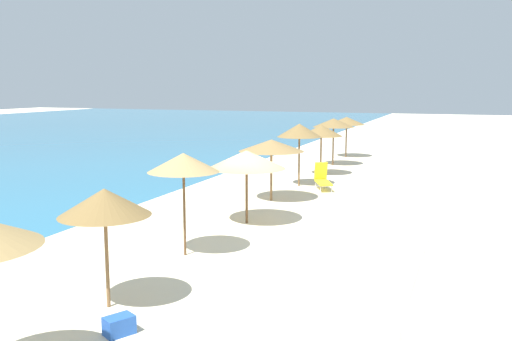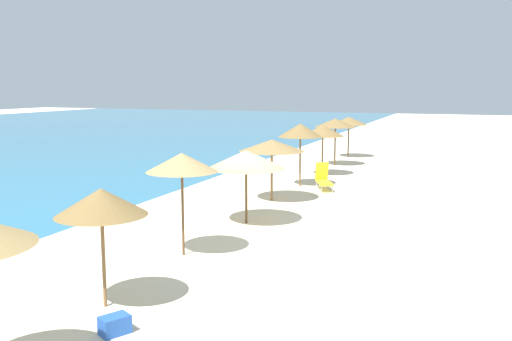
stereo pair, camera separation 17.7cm
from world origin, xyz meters
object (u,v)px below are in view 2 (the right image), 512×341
at_px(beach_umbrella_10, 349,121).
at_px(cooler_box, 115,325).
at_px(beach_umbrella_3, 101,202).
at_px(lounge_chair_2, 324,179).
at_px(beach_umbrella_5, 246,160).
at_px(beach_umbrella_7, 300,130).
at_px(beach_umbrella_6, 272,146).
at_px(beach_umbrella_4, 182,163).
at_px(beach_umbrella_9, 335,123).
at_px(beach_umbrella_8, 323,131).

height_order(beach_umbrella_10, cooler_box, beach_umbrella_10).
distance_m(beach_umbrella_3, lounge_chair_2, 15.18).
bearing_deg(beach_umbrella_5, lounge_chair_2, -7.17).
bearing_deg(beach_umbrella_7, cooler_box, -175.47).
relative_size(beach_umbrella_3, lounge_chair_2, 1.58).
height_order(beach_umbrella_6, cooler_box, beach_umbrella_6).
height_order(beach_umbrella_4, beach_umbrella_9, beach_umbrella_4).
bearing_deg(beach_umbrella_10, beach_umbrella_8, -177.92).
xyz_separation_m(beach_umbrella_4, beach_umbrella_5, (4.05, -0.25, -0.40)).
distance_m(beach_umbrella_5, lounge_chair_2, 7.38).
relative_size(beach_umbrella_4, beach_umbrella_5, 1.09).
bearing_deg(beach_umbrella_6, beach_umbrella_10, 0.11).
bearing_deg(beach_umbrella_8, beach_umbrella_3, -179.48).
height_order(beach_umbrella_4, beach_umbrella_10, beach_umbrella_4).
distance_m(beach_umbrella_4, beach_umbrella_7, 11.60).
xyz_separation_m(beach_umbrella_6, beach_umbrella_7, (3.65, -0.11, 0.35)).
xyz_separation_m(beach_umbrella_4, lounge_chair_2, (11.17, -1.14, -2.11)).
relative_size(beach_umbrella_8, lounge_chair_2, 1.63).
bearing_deg(lounge_chair_2, beach_umbrella_10, -108.36).
bearing_deg(beach_umbrella_8, cooler_box, -176.69).
relative_size(beach_umbrella_3, beach_umbrella_7, 0.88).
bearing_deg(beach_umbrella_4, beach_umbrella_6, 1.57).
bearing_deg(beach_umbrella_4, beach_umbrella_7, 0.53).
height_order(beach_umbrella_5, lounge_chair_2, beach_umbrella_5).
height_order(beach_umbrella_8, beach_umbrella_9, beach_umbrella_9).
relative_size(beach_umbrella_6, beach_umbrella_9, 0.96).
xyz_separation_m(beach_umbrella_5, beach_umbrella_10, (19.05, 0.49, 0.19)).
distance_m(beach_umbrella_3, beach_umbrella_6, 11.84).
xyz_separation_m(beach_umbrella_4, beach_umbrella_10, (23.09, 0.25, -0.21)).
bearing_deg(beach_umbrella_10, beach_umbrella_6, -179.89).
distance_m(beach_umbrella_4, beach_umbrella_8, 15.19).
bearing_deg(lounge_chair_2, beach_umbrella_7, -44.09).
xyz_separation_m(beach_umbrella_3, beach_umbrella_5, (7.93, -0.03, -0.07)).
bearing_deg(cooler_box, beach_umbrella_4, 13.68).
bearing_deg(lounge_chair_2, beach_umbrella_9, -105.41).
distance_m(beach_umbrella_5, beach_umbrella_9, 14.95).
height_order(beach_umbrella_5, beach_umbrella_7, beach_umbrella_7).
bearing_deg(beach_umbrella_5, beach_umbrella_6, 6.77).
height_order(beach_umbrella_3, lounge_chair_2, beach_umbrella_3).
distance_m(beach_umbrella_8, cooler_box, 20.29).
height_order(beach_umbrella_8, cooler_box, beach_umbrella_8).
xyz_separation_m(beach_umbrella_3, beach_umbrella_4, (3.88, 0.21, 0.32)).
bearing_deg(beach_umbrella_4, beach_umbrella_10, 0.62).
relative_size(beach_umbrella_3, beach_umbrella_10, 0.97).
bearing_deg(cooler_box, beach_umbrella_5, 6.09).
height_order(beach_umbrella_4, beach_umbrella_5, beach_umbrella_4).
bearing_deg(beach_umbrella_9, lounge_chair_2, -170.40).
bearing_deg(beach_umbrella_7, beach_umbrella_9, 0.57).
bearing_deg(beach_umbrella_4, beach_umbrella_5, -3.47).
bearing_deg(beach_umbrella_9, beach_umbrella_8, -176.68).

